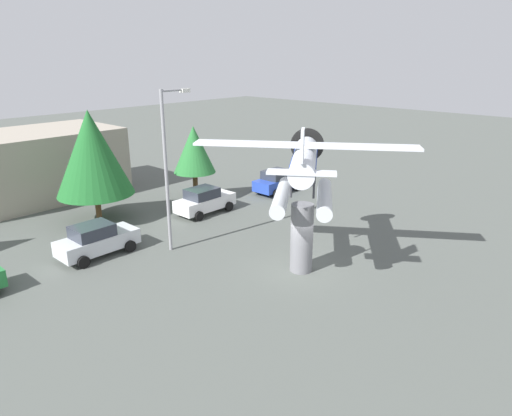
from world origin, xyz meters
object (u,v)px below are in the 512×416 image
at_px(floatplane_monument, 304,169).
at_px(tree_east, 92,153).
at_px(car_far_white, 204,200).
at_px(streetlight_primary, 168,161).
at_px(display_pedestal, 302,238).
at_px(car_distant_blue, 278,181).
at_px(tree_center_back, 194,150).
at_px(car_mid_silver, 97,240).
at_px(storefront_building, 33,165).

bearing_deg(floatplane_monument, tree_east, 68.51).
bearing_deg(car_far_white, streetlight_primary, -147.97).
xyz_separation_m(floatplane_monument, car_far_white, (2.47, 9.95, -4.22)).
distance_m(display_pedestal, car_distant_blue, 13.67).
height_order(car_distant_blue, tree_center_back, tree_center_back).
xyz_separation_m(display_pedestal, streetlight_primary, (-2.59, 6.79, 3.21)).
bearing_deg(car_mid_silver, tree_center_back, 19.40).
distance_m(car_mid_silver, storefront_building, 13.23).
xyz_separation_m(floatplane_monument, tree_center_back, (3.86, 12.47, -1.33)).
xyz_separation_m(car_distant_blue, tree_east, (-12.74, 4.31, 3.54)).
xyz_separation_m(display_pedestal, floatplane_monument, (0.11, 0.07, 3.39)).
xyz_separation_m(floatplane_monument, storefront_building, (-3.52, 21.93, -2.66)).
height_order(storefront_building, tree_center_back, tree_center_back).
xyz_separation_m(display_pedestal, car_far_white, (2.57, 10.02, -0.84)).
relative_size(car_far_white, streetlight_primary, 0.49).
xyz_separation_m(streetlight_primary, tree_east, (-0.42, 7.09, -0.51)).
distance_m(car_mid_silver, car_distant_blue, 15.57).
bearing_deg(tree_center_back, display_pedestal, -107.56).
bearing_deg(car_far_white, display_pedestal, -104.41).
height_order(floatplane_monument, car_distant_blue, floatplane_monument).
bearing_deg(car_far_white, storefront_building, 116.56).
bearing_deg(storefront_building, display_pedestal, -81.18).
relative_size(display_pedestal, car_mid_silver, 0.82).
height_order(display_pedestal, storefront_building, storefront_building).
height_order(car_far_white, storefront_building, storefront_building).
distance_m(car_distant_blue, tree_east, 13.90).
relative_size(display_pedestal, tree_east, 0.49).
bearing_deg(tree_east, car_mid_silver, -120.57).
xyz_separation_m(floatplane_monument, car_mid_silver, (-5.95, 9.01, -4.22)).
distance_m(car_far_white, car_distant_blue, 7.16).
height_order(car_distant_blue, storefront_building, storefront_building).
bearing_deg(car_distant_blue, tree_east, 161.31).
height_order(display_pedestal, tree_east, tree_east).
bearing_deg(display_pedestal, car_far_white, 75.59).
bearing_deg(car_distant_blue, tree_center_back, 152.69).
bearing_deg(display_pedestal, storefront_building, 98.82).
relative_size(car_mid_silver, tree_center_back, 0.77).
xyz_separation_m(car_mid_silver, streetlight_primary, (3.25, -2.30, 4.05)).
relative_size(car_mid_silver, tree_east, 0.60).
bearing_deg(storefront_building, tree_east, -87.16).
bearing_deg(tree_center_back, storefront_building, 127.98).
xyz_separation_m(car_mid_silver, tree_east, (2.83, 4.79, 3.54)).
height_order(display_pedestal, floatplane_monument, floatplane_monument).
height_order(car_distant_blue, streetlight_primary, streetlight_primary).
height_order(car_far_white, car_distant_blue, same).
bearing_deg(tree_center_back, car_mid_silver, -160.60).
bearing_deg(floatplane_monument, display_pedestal, 180.00).
relative_size(tree_east, tree_center_back, 1.29).
distance_m(display_pedestal, car_far_white, 10.38).
bearing_deg(display_pedestal, car_mid_silver, 122.75).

